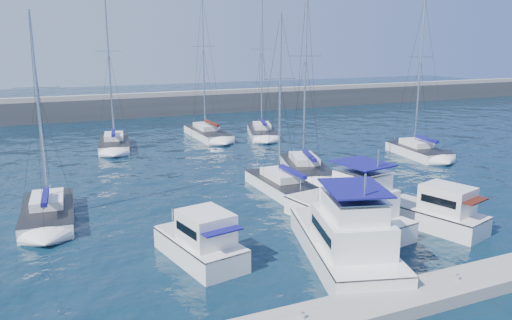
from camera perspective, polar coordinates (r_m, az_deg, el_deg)
name	(u,v)px	position (r m, az deg, el deg)	size (l,w,h in m)	color
ground	(327,217)	(33.04, 8.13, -6.44)	(220.00, 220.00, 0.00)	black
breakwater	(151,108)	(80.62, -11.91, 5.85)	(160.00, 6.00, 4.45)	#424244
dock	(457,286)	(25.08, 21.95, -13.17)	(40.00, 2.20, 0.60)	gray
dock_cleat_near_port	(303,315)	(20.38, 5.37, -17.26)	(0.16, 0.16, 0.25)	silver
dock_cleat_centre	(457,277)	(24.90, 22.03, -12.29)	(0.16, 0.16, 0.25)	silver
motor_yacht_port_outer	(202,244)	(26.24, -6.23, -9.50)	(3.67, 6.15, 3.20)	silver
motor_yacht_port_inner	(346,241)	(26.34, 10.28, -9.10)	(6.34, 10.40, 4.69)	white
motor_yacht_stbd_inner	(351,211)	(30.93, 10.77, -5.70)	(4.71, 8.67, 4.69)	white
motor_yacht_stbd_outer	(438,214)	(32.36, 20.11, -5.79)	(4.08, 6.44, 3.20)	silver
sailboat_mid_a	(48,213)	(34.53, -22.66, -5.59)	(3.60, 7.89, 13.36)	white
sailboat_mid_c	(284,186)	(37.82, 3.17, -2.96)	(2.99, 8.29, 13.53)	white
sailboat_mid_d	(305,168)	(43.23, 5.64, -0.90)	(5.48, 9.07, 16.04)	silver
sailboat_mid_e	(418,151)	(52.37, 18.04, 1.02)	(3.96, 7.68, 15.60)	white
sailboat_back_a	(114,143)	(55.57, -15.89, 1.84)	(4.29, 8.46, 16.43)	white
sailboat_back_b	(208,133)	(59.97, -5.56, 3.09)	(3.18, 9.57, 17.15)	white
sailboat_back_c	(262,132)	(60.32, 0.72, 3.22)	(5.61, 8.94, 16.62)	white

